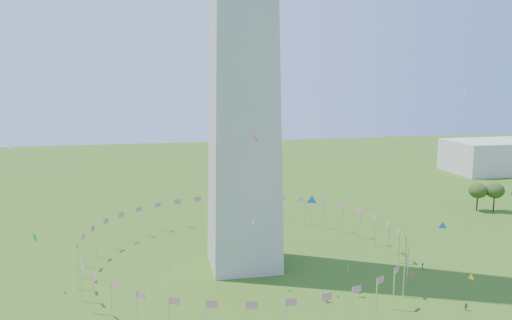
{
  "coord_description": "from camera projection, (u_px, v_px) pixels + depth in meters",
  "views": [
    {
      "loc": [
        -21.81,
        -69.5,
        47.43
      ],
      "look_at": [
        0.04,
        35.0,
        29.73
      ],
      "focal_mm": 35.0,
      "sensor_mm": 36.0,
      "label": 1
    }
  ],
  "objects": [
    {
      "name": "flag_ring",
      "position": [
        244.0,
        248.0,
        126.82
      ],
      "size": [
        80.24,
        80.24,
        9.0
      ],
      "color": "silver",
      "rests_on": "ground"
    },
    {
      "name": "gov_building_east_a",
      "position": [
        498.0,
        156.0,
        253.1
      ],
      "size": [
        50.0,
        30.0,
        16.0
      ],
      "primitive_type": "cube",
      "color": "beige",
      "rests_on": "ground"
    },
    {
      "name": "kites_aloft",
      "position": [
        356.0,
        211.0,
        100.27
      ],
      "size": [
        100.37,
        67.79,
        42.09
      ],
      "color": "blue",
      "rests_on": "ground"
    }
  ]
}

